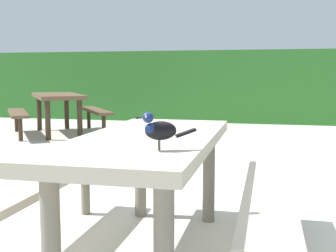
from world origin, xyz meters
name	(u,v)px	position (x,y,z in m)	size (l,w,h in m)	color
ground_plane	(144,251)	(0.00, 0.00, 0.00)	(60.00, 60.00, 0.00)	beige
hedge_wall	(238,86)	(0.00, 8.31, 0.82)	(28.00, 2.18, 1.63)	#2D6B28
picnic_table_foreground	(149,166)	(0.05, -0.05, 0.56)	(1.69, 1.80, 0.74)	#B2A893
bird_grackle	(159,129)	(0.24, -0.55, 0.84)	(0.27, 0.15, 0.18)	black
picnic_table_mid_left	(58,104)	(-3.03, 4.75, 0.56)	(2.36, 2.37, 0.74)	brown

